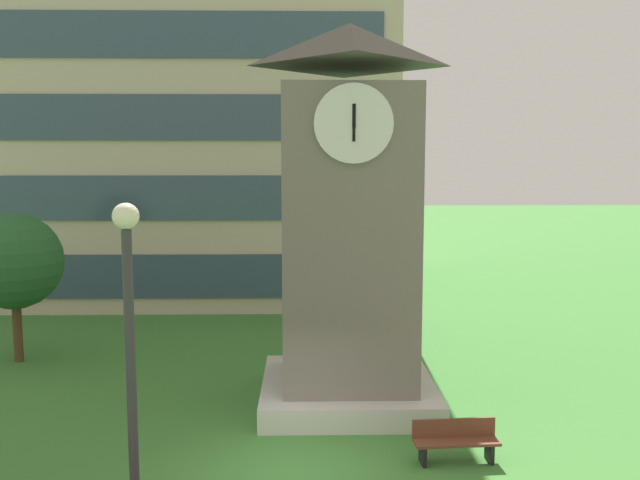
% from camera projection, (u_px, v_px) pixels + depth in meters
% --- Properties ---
extents(ground_plane, '(160.00, 160.00, 0.00)m').
position_uv_depth(ground_plane, '(291.00, 475.00, 13.89)').
color(ground_plane, '#3D7A33').
extents(office_building, '(19.35, 12.28, 25.60)m').
position_uv_depth(office_building, '(184.00, 23.00, 32.70)').
color(office_building, beige).
rests_on(office_building, ground).
extents(clock_tower, '(4.46, 4.46, 9.71)m').
position_uv_depth(clock_tower, '(349.00, 239.00, 17.62)').
color(clock_tower, slate).
rests_on(clock_tower, ground).
extents(park_bench, '(1.83, 0.61, 0.88)m').
position_uv_depth(park_bench, '(456.00, 440.00, 14.49)').
color(park_bench, brown).
rests_on(park_bench, ground).
extents(street_lamp, '(0.36, 0.36, 5.80)m').
position_uv_depth(street_lamp, '(131.00, 363.00, 9.37)').
color(street_lamp, '#333338').
rests_on(street_lamp, ground).
extents(tree_streetside, '(2.99, 2.99, 4.70)m').
position_uv_depth(tree_streetside, '(14.00, 262.00, 21.34)').
color(tree_streetside, '#513823').
rests_on(tree_streetside, ground).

